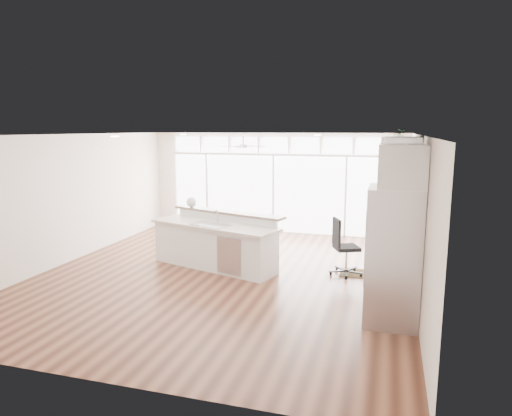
# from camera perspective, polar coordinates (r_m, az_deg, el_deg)

# --- Properties ---
(floor) EXTENTS (7.00, 8.00, 0.02)m
(floor) POSITION_cam_1_polar(r_m,az_deg,el_deg) (9.03, -3.98, -8.35)
(floor) COLOR #472316
(floor) RESTS_ON ground
(ceiling) EXTENTS (7.00, 8.00, 0.02)m
(ceiling) POSITION_cam_1_polar(r_m,az_deg,el_deg) (8.57, -4.20, 9.12)
(ceiling) COLOR silver
(ceiling) RESTS_ON wall_back
(wall_back) EXTENTS (7.00, 0.04, 2.70)m
(wall_back) POSITION_cam_1_polar(r_m,az_deg,el_deg) (12.49, 2.30, 3.17)
(wall_back) COLOR white
(wall_back) RESTS_ON floor
(wall_front) EXTENTS (7.00, 0.04, 2.70)m
(wall_front) POSITION_cam_1_polar(r_m,az_deg,el_deg) (5.23, -19.59, -6.94)
(wall_front) COLOR white
(wall_front) RESTS_ON floor
(wall_left) EXTENTS (0.04, 8.00, 2.70)m
(wall_left) POSITION_cam_1_polar(r_m,az_deg,el_deg) (10.43, -22.43, 1.09)
(wall_left) COLOR white
(wall_left) RESTS_ON floor
(wall_right) EXTENTS (0.04, 8.00, 2.70)m
(wall_right) POSITION_cam_1_polar(r_m,az_deg,el_deg) (8.18, 19.56, -0.98)
(wall_right) COLOR white
(wall_right) RESTS_ON floor
(glass_wall) EXTENTS (5.80, 0.06, 2.08)m
(glass_wall) POSITION_cam_1_polar(r_m,az_deg,el_deg) (12.47, 2.22, 1.77)
(glass_wall) COLOR white
(glass_wall) RESTS_ON wall_back
(transom_row) EXTENTS (5.90, 0.06, 0.40)m
(transom_row) POSITION_cam_1_polar(r_m,az_deg,el_deg) (12.35, 2.26, 7.89)
(transom_row) COLOR white
(transom_row) RESTS_ON wall_back
(desk_window) EXTENTS (0.04, 0.85, 0.85)m
(desk_window) POSITION_cam_1_polar(r_m,az_deg,el_deg) (8.44, 19.26, 0.74)
(desk_window) COLOR white
(desk_window) RESTS_ON wall_right
(ceiling_fan) EXTENTS (1.16, 1.16, 0.32)m
(ceiling_fan) POSITION_cam_1_polar(r_m,az_deg,el_deg) (11.39, -1.61, 8.23)
(ceiling_fan) COLOR silver
(ceiling_fan) RESTS_ON ceiling
(recessed_lights) EXTENTS (3.40, 3.00, 0.02)m
(recessed_lights) POSITION_cam_1_polar(r_m,az_deg,el_deg) (8.76, -3.74, 9.01)
(recessed_lights) COLOR white
(recessed_lights) RESTS_ON ceiling
(oven_cabinet) EXTENTS (0.64, 1.20, 2.50)m
(oven_cabinet) POSITION_cam_1_polar(r_m,az_deg,el_deg) (9.96, 17.09, 0.43)
(oven_cabinet) COLOR white
(oven_cabinet) RESTS_ON floor
(desk_nook) EXTENTS (0.72, 1.30, 0.76)m
(desk_nook) POSITION_cam_1_polar(r_m,az_deg,el_deg) (8.68, 16.63, -6.80)
(desk_nook) COLOR white
(desk_nook) RESTS_ON floor
(upper_cabinets) EXTENTS (0.64, 1.30, 0.64)m
(upper_cabinets) POSITION_cam_1_polar(r_m,az_deg,el_deg) (8.35, 17.58, 6.27)
(upper_cabinets) COLOR white
(upper_cabinets) RESTS_ON wall_right
(refrigerator) EXTENTS (0.76, 0.90, 2.00)m
(refrigerator) POSITION_cam_1_polar(r_m,az_deg,el_deg) (6.93, 16.75, -5.70)
(refrigerator) COLOR #B7B6BB
(refrigerator) RESTS_ON floor
(fridge_cabinet) EXTENTS (0.64, 0.90, 0.60)m
(fridge_cabinet) POSITION_cam_1_polar(r_m,az_deg,el_deg) (6.71, 17.82, 5.04)
(fridge_cabinet) COLOR white
(fridge_cabinet) RESTS_ON wall_right
(framed_photos) EXTENTS (0.06, 0.22, 0.80)m
(framed_photos) POSITION_cam_1_polar(r_m,az_deg,el_deg) (9.08, 19.02, 0.40)
(framed_photos) COLOR black
(framed_photos) RESTS_ON wall_right
(kitchen_island) EXTENTS (2.97, 1.83, 1.11)m
(kitchen_island) POSITION_cam_1_polar(r_m,az_deg,el_deg) (9.35, -5.23, -4.13)
(kitchen_island) COLOR white
(kitchen_island) RESTS_ON floor
(rug) EXTENTS (0.84, 0.61, 0.01)m
(rug) POSITION_cam_1_polar(r_m,az_deg,el_deg) (9.27, 13.09, -7.99)
(rug) COLOR #392612
(rug) RESTS_ON floor
(office_chair) EXTENTS (0.74, 0.72, 1.11)m
(office_chair) POSITION_cam_1_polar(r_m,az_deg,el_deg) (9.00, 11.26, -4.82)
(office_chair) COLOR black
(office_chair) RESTS_ON floor
(fishbowl) EXTENTS (0.28, 0.28, 0.23)m
(fishbowl) POSITION_cam_1_polar(r_m,az_deg,el_deg) (10.11, -8.07, 0.75)
(fishbowl) COLOR silver
(fishbowl) RESTS_ON kitchen_island
(monitor) EXTENTS (0.15, 0.51, 0.42)m
(monitor) POSITION_cam_1_polar(r_m,az_deg,el_deg) (8.54, 16.29, -2.97)
(monitor) COLOR black
(monitor) RESTS_ON desk_nook
(keyboard) EXTENTS (0.17, 0.35, 0.02)m
(keyboard) POSITION_cam_1_polar(r_m,az_deg,el_deg) (8.58, 15.09, -4.23)
(keyboard) COLOR silver
(keyboard) RESTS_ON desk_nook
(potted_plant) EXTENTS (0.29, 0.31, 0.23)m
(potted_plant) POSITION_cam_1_polar(r_m,az_deg,el_deg) (9.84, 17.50, 8.30)
(potted_plant) COLOR #2D6129
(potted_plant) RESTS_ON oven_cabinet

